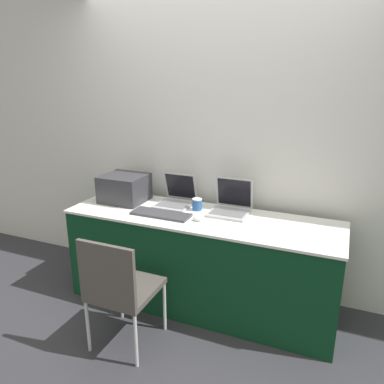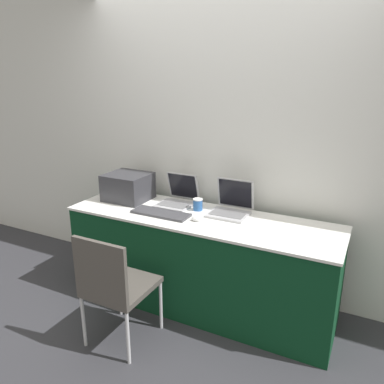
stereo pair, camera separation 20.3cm
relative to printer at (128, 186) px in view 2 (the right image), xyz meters
name	(u,v)px [view 2 (the right image)]	position (x,y,z in m)	size (l,w,h in m)	color
ground_plane	(182,324)	(0.76, -0.40, -0.92)	(14.00, 14.00, 0.00)	#333338
wall_back	(223,144)	(0.76, 0.35, 0.38)	(8.00, 0.05, 2.60)	silver
table	(200,261)	(0.76, -0.09, -0.52)	(2.19, 0.65, 0.79)	#0C381E
printer	(128,186)	(0.00, 0.00, 0.00)	(0.37, 0.34, 0.24)	#333338
laptop_left	(178,198)	(0.46, 0.08, -0.07)	(0.29, 0.32, 0.26)	#B7B7BC
laptop_right	(231,207)	(0.95, 0.08, -0.07)	(0.31, 0.31, 0.27)	#B7B7BC
external_keyboard	(161,213)	(0.46, -0.20, -0.12)	(0.48, 0.17, 0.02)	#3D3D42
coffee_cup	(198,204)	(0.68, 0.03, -0.08)	(0.08, 0.08, 0.10)	#285699
mouse	(196,219)	(0.77, -0.19, -0.11)	(0.07, 0.05, 0.03)	silver
chair	(114,283)	(0.45, -0.81, -0.42)	(0.42, 0.45, 0.86)	#4C4742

